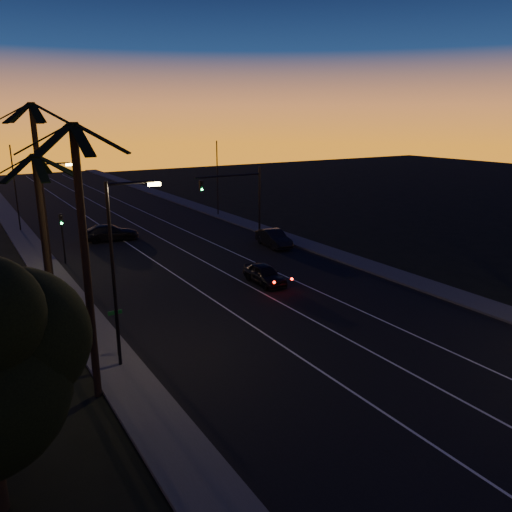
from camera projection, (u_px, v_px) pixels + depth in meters
road at (224, 276)px, 37.95m from camera, size 20.00×170.00×0.01m
sidewalk_left at (71, 303)px, 32.26m from camera, size 2.40×170.00×0.16m
sidewalk_right at (337, 255)px, 43.60m from camera, size 2.40×170.00×0.16m
lane_stripe_left at (187, 283)px, 36.43m from camera, size 0.12×160.00×0.01m
lane_stripe_mid at (229, 275)px, 38.20m from camera, size 0.12×160.00×0.01m
lane_stripe_right at (268, 268)px, 39.97m from camera, size 0.12×160.00×0.01m
palm_near at (83, 238)px, 19.84m from camera, size 4.25×4.16×11.53m
palm_mid at (43, 231)px, 24.67m from camera, size 4.25×4.16×10.03m
palm_far at (41, 188)px, 29.72m from camera, size 4.25×4.16×12.53m
streetlight_left_near at (119, 261)px, 22.91m from camera, size 2.55×0.26×9.00m
streetlight_left_far at (48, 208)px, 37.73m from camera, size 2.55×0.26×8.50m
street_sign at (116, 328)px, 24.66m from camera, size 0.70×0.06×2.60m
signal_mast at (239, 191)px, 48.47m from camera, size 7.10×0.41×7.00m
signal_post at (62, 229)px, 40.54m from camera, size 0.28×0.37×4.20m
far_pole_left at (15, 189)px, 51.65m from camera, size 0.14×0.14×9.00m
far_pole_right at (217, 179)px, 60.34m from camera, size 0.14×0.14×9.00m
lead_car at (265, 274)px, 36.11m from camera, size 1.84×4.74×1.43m
right_car at (274, 238)px, 46.53m from camera, size 2.15×4.90×1.56m
cross_car at (110, 233)px, 48.79m from camera, size 5.72×3.11×1.57m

